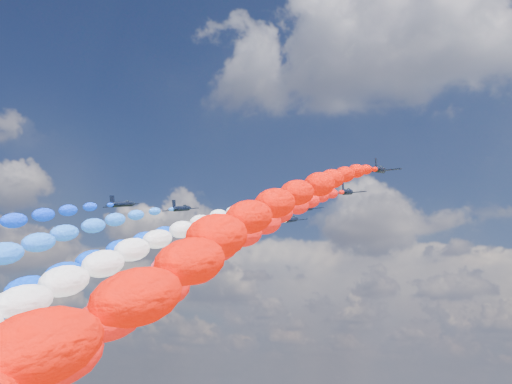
% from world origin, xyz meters
% --- Properties ---
extents(jet_0, '(8.86, 12.10, 5.63)m').
position_xyz_m(jet_0, '(-31.34, -5.10, 102.81)').
color(jet_0, black).
extents(jet_1, '(9.58, 12.61, 5.63)m').
position_xyz_m(jet_1, '(-20.11, 4.02, 102.81)').
color(jet_1, black).
extents(trail_1, '(5.54, 103.53, 47.62)m').
position_xyz_m(trail_1, '(-20.11, -49.79, 80.45)').
color(trail_1, '#226EFD').
extents(jet_2, '(9.33, 12.43, 5.63)m').
position_xyz_m(jet_2, '(-10.47, 15.20, 102.81)').
color(jet_2, black).
extents(trail_2, '(5.54, 103.53, 47.62)m').
position_xyz_m(trail_2, '(-10.47, -38.60, 80.45)').
color(trail_2, '#033AE6').
extents(jet_3, '(9.03, 12.22, 5.63)m').
position_xyz_m(jet_3, '(0.78, 9.48, 102.81)').
color(jet_3, black).
extents(trail_3, '(5.54, 103.53, 47.62)m').
position_xyz_m(trail_3, '(0.78, -44.33, 80.45)').
color(trail_3, white).
extents(jet_4, '(8.79, 12.05, 5.63)m').
position_xyz_m(jet_4, '(1.00, 25.53, 102.81)').
color(jet_4, black).
extents(trail_4, '(5.54, 103.53, 47.62)m').
position_xyz_m(trail_4, '(1.00, -28.27, 80.45)').
color(trail_4, white).
extents(jet_5, '(8.90, 12.13, 5.63)m').
position_xyz_m(jet_5, '(8.53, 15.85, 102.81)').
color(jet_5, black).
extents(trail_5, '(5.54, 103.53, 47.62)m').
position_xyz_m(trail_5, '(8.53, -37.96, 80.45)').
color(trail_5, '#F32A3E').
extents(jet_6, '(9.47, 12.54, 5.63)m').
position_xyz_m(jet_6, '(21.70, 5.63, 102.81)').
color(jet_6, black).
extents(trail_6, '(5.54, 103.53, 47.62)m').
position_xyz_m(trail_6, '(21.70, -48.18, 80.45)').
color(trail_6, '#F8110D').
extents(jet_7, '(9.37, 12.47, 5.63)m').
position_xyz_m(jet_7, '(32.15, -7.58, 102.81)').
color(jet_7, black).
extents(trail_7, '(5.54, 103.53, 47.62)m').
position_xyz_m(trail_7, '(32.15, -61.39, 80.45)').
color(trail_7, '#F40D02').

